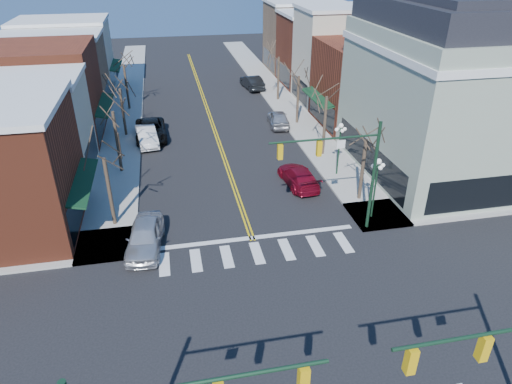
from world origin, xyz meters
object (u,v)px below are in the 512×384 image
car_right_near (298,176)px  victorian_corner (453,88)px  lamppost_corner (376,178)px  car_right_mid (278,118)px  car_right_far (252,82)px  car_left_mid (147,136)px  car_left_far (151,130)px  lamppost_midblock (340,140)px  car_left_near (145,237)px

car_right_near → victorian_corner: bearing=176.8°
lamppost_corner → car_right_mid: lamppost_corner is taller
car_right_far → victorian_corner: bearing=103.6°
car_left_mid → car_left_far: bearing=67.0°
lamppost_midblock → car_right_near: (-3.40, -0.89, -2.25)m
lamppost_midblock → car_left_near: size_ratio=0.88×
car_right_far → lamppost_midblock: bearing=86.3°
car_left_far → lamppost_corner: bearing=-52.3°
car_right_near → lamppost_midblock: bearing=-170.5°
lamppost_corner → car_right_near: lamppost_corner is taller
car_left_mid → car_right_near: 15.31m
lamppost_midblock → car_left_near: lamppost_midblock is taller
car_left_near → car_right_near: car_left_near is taller
car_left_far → lamppost_midblock: bearing=-39.0°
car_right_far → car_right_near: bearing=78.8°
victorian_corner → car_left_mid: bearing=156.3°
car_left_near → car_right_far: 34.80m
car_left_mid → car_right_far: 20.34m
victorian_corner → car_right_mid: bearing=129.4°
car_right_near → car_right_mid: (1.60, 12.68, 0.07)m
victorian_corner → car_left_near: size_ratio=2.90×
car_left_near → lamppost_corner: bearing=8.9°
car_left_near → car_right_near: 12.76m
car_left_near → car_right_near: size_ratio=1.00×
victorian_corner → car_right_near: 13.13m
victorian_corner → lamppost_midblock: victorian_corner is taller
lamppost_midblock → car_right_near: size_ratio=0.88×
victorian_corner → car_right_mid: victorian_corner is taller
car_left_far → car_right_mid: (12.45, 0.99, -0.04)m
car_left_near → car_right_near: (11.20, 6.11, -0.12)m
lamppost_midblock → car_right_far: bearing=94.1°
victorian_corner → lamppost_corner: 10.89m
car_left_near → car_left_mid: car_left_near is taller
car_right_far → car_left_near: bearing=60.7°
car_right_near → car_right_far: car_right_far is taller
lamppost_midblock → car_right_mid: (-1.80, 11.79, -2.18)m
lamppost_corner → car_right_far: 31.98m
lamppost_midblock → car_left_far: (-14.25, 10.79, -2.14)m
victorian_corner → lamppost_corner: size_ratio=3.29×
lamppost_midblock → car_right_near: 4.17m
car_right_near → car_left_far: bearing=-52.3°
car_right_mid → car_right_far: (0.00, 13.57, 0.05)m
car_left_mid → car_left_far: 1.30m
lamppost_corner → car_right_near: 6.93m
car_left_mid → lamppost_midblock: bearing=-40.5°
car_left_far → car_right_far: size_ratio=1.17×
victorian_corner → car_right_near: (-11.70, -0.39, -5.94)m
car_left_mid → car_right_near: car_left_mid is taller
lamppost_corner → car_left_near: size_ratio=0.88×
lamppost_midblock → car_right_mid: lamppost_midblock is taller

